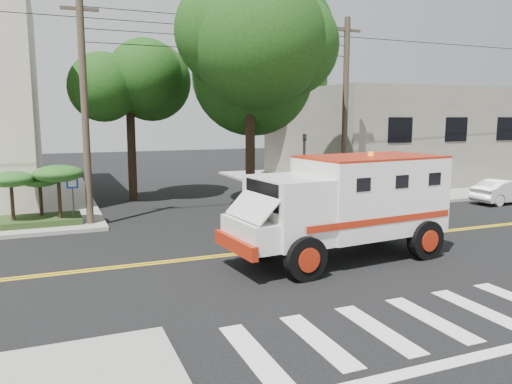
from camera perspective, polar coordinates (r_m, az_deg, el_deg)
name	(u,v)px	position (r m, az deg, el deg)	size (l,w,h in m)	color
ground	(280,249)	(16.75, 2.79, -6.57)	(100.00, 100.00, 0.00)	black
sidewalk_ne	(376,180)	(35.00, 13.53, 1.31)	(17.00, 17.00, 0.15)	gray
building_right	(391,135)	(36.05, 15.18, 6.36)	(14.00, 12.00, 6.00)	slate
utility_pole_left	(85,114)	(20.68, -18.96, 8.47)	(0.28, 0.28, 9.00)	#382D23
utility_pole_right	(345,114)	(24.65, 10.14, 8.75)	(0.28, 0.28, 9.00)	#382D23
tree_main	(262,52)	(22.80, 0.66, 15.71)	(6.08, 5.70, 9.85)	black
tree_left	(136,90)	(26.79, -13.51, 11.26)	(4.48, 4.20, 7.70)	black
tree_right	(301,91)	(34.27, 5.15, 11.44)	(4.80, 4.50, 8.20)	black
traffic_signal	(304,164)	(22.98, 5.51, 3.19)	(0.15, 0.18, 3.60)	#3F3F42
accessibility_sign	(73,194)	(21.04, -20.21, -0.17)	(0.45, 0.10, 2.02)	#3F3F42
palm_planter	(39,187)	(21.44, -23.59, 0.56)	(3.52, 2.63, 2.36)	#1E3314
armored_truck	(347,201)	(15.63, 10.31, -1.03)	(7.19, 3.37, 3.17)	silver
parked_sedan	(505,191)	(28.42, 26.58, 0.08)	(1.30, 3.73, 1.23)	silver
pedestrian_a	(337,190)	(23.88, 9.19, 0.22)	(0.58, 0.38, 1.58)	gray
pedestrian_b	(340,188)	(23.97, 9.59, 0.42)	(0.84, 0.66, 1.74)	gray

